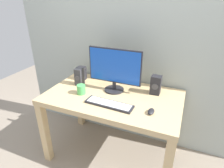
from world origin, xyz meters
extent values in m
plane|color=gray|center=(0.00, 0.00, 0.00)|extent=(6.00, 6.00, 0.00)
cube|color=#9EA8A3|center=(0.00, 0.43, 1.50)|extent=(2.74, 0.04, 3.00)
cube|color=tan|center=(0.00, 0.00, 0.74)|extent=(1.32, 0.78, 0.05)
cube|color=tan|center=(-0.62, -0.35, 0.36)|extent=(0.07, 0.07, 0.71)
cube|color=tan|center=(-0.62, 0.35, 0.36)|extent=(0.07, 0.07, 0.71)
cube|color=tan|center=(0.62, 0.35, 0.36)|extent=(0.07, 0.07, 0.71)
cylinder|color=#232328|center=(-0.02, 0.10, 0.77)|extent=(0.20, 0.20, 0.02)
cylinder|color=#232328|center=(-0.02, 0.10, 0.82)|extent=(0.04, 0.04, 0.09)
cube|color=#232328|center=(-0.02, 0.11, 1.03)|extent=(0.55, 0.02, 0.35)
cube|color=blue|center=(-0.02, 0.10, 1.03)|extent=(0.52, 0.01, 0.33)
cube|color=#232328|center=(0.04, -0.18, 0.77)|extent=(0.45, 0.14, 0.02)
cube|color=silver|center=(0.04, -0.18, 0.78)|extent=(0.41, 0.12, 0.00)
ellipsoid|color=#232328|center=(0.42, -0.16, 0.78)|extent=(0.06, 0.10, 0.03)
cube|color=#232328|center=(0.38, 0.20, 0.86)|extent=(0.10, 0.09, 0.19)
cylinder|color=#3F3F44|center=(0.38, 0.15, 0.86)|extent=(0.06, 0.00, 0.06)
cube|color=#333338|center=(-0.42, 0.08, 0.86)|extent=(0.08, 0.08, 0.19)
cylinder|color=#3F3F44|center=(-0.42, 0.04, 0.86)|extent=(0.05, 0.00, 0.05)
cube|color=#232328|center=(-0.48, 0.22, 0.84)|extent=(0.09, 0.07, 0.15)
cylinder|color=silver|center=(-0.48, 0.17, 0.83)|extent=(0.05, 0.01, 0.05)
cylinder|color=#4CB259|center=(-0.30, -0.09, 0.81)|extent=(0.08, 0.08, 0.10)
camera|label=1|loc=(0.63, -1.52, 1.67)|focal=30.49mm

